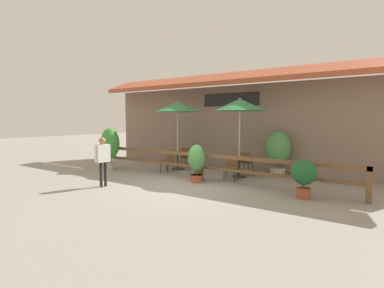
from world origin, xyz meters
TOP-DOWN VIEW (x-y plane):
  - ground_plane at (0.00, 0.00)m, footprint 60.00×60.00m
  - building_facade at (-0.00, 4.10)m, footprint 14.28×1.49m
  - patio_railing at (0.00, 1.05)m, footprint 10.40×0.14m
  - patio_umbrella_near at (-2.09, 2.41)m, footprint 1.96×1.96m
  - dining_table_near at (-2.09, 2.41)m, footprint 1.01×1.01m
  - chair_near_streetside at (-2.02, 1.70)m, footprint 0.43×0.43m
  - chair_near_wallside at (-2.12, 3.13)m, footprint 0.49×0.49m
  - patio_umbrella_middle at (0.84, 2.36)m, footprint 1.96×1.96m
  - dining_table_middle at (0.84, 2.36)m, footprint 1.01×1.01m
  - chair_middle_streetside at (0.89, 1.65)m, footprint 0.51×0.51m
  - chair_middle_wallside at (0.77, 3.06)m, footprint 0.43×0.43m
  - potted_plant_tall_tropical at (-4.38, 0.69)m, footprint 0.83×0.75m
  - potted_plant_broad_leaf at (3.63, 0.61)m, footprint 0.68×0.61m
  - potted_plant_small_flowering at (0.07, 0.68)m, footprint 0.60×0.54m
  - potted_plant_entrance_palm at (1.90, 3.55)m, footprint 0.94×0.85m
  - pedestrian at (-2.00, -1.59)m, footprint 0.24×0.56m

SIDE VIEW (x-z plane):
  - ground_plane at x=0.00m, z-range 0.00..0.00m
  - chair_near_streetside at x=-2.02m, z-range 0.06..0.94m
  - chair_near_wallside at x=-2.12m, z-range 0.06..0.94m
  - chair_middle_streetside at x=0.89m, z-range 0.06..0.94m
  - chair_middle_wallside at x=0.77m, z-range 0.06..0.94m
  - dining_table_near at x=-2.09m, z-range 0.23..1.01m
  - dining_table_middle at x=0.84m, z-range 0.23..1.01m
  - potted_plant_broad_leaf at x=3.63m, z-range 0.11..1.18m
  - patio_railing at x=0.00m, z-range 0.22..1.17m
  - potted_plant_small_flowering at x=0.07m, z-range 0.09..1.37m
  - potted_plant_entrance_palm at x=1.90m, z-range 0.13..1.84m
  - pedestrian at x=-2.00m, z-range 0.23..1.81m
  - potted_plant_tall_tropical at x=-4.38m, z-range 0.20..1.98m
  - building_facade at x=0.00m, z-range 0.05..4.28m
  - patio_umbrella_near at x=-2.09m, z-range 1.21..4.14m
  - patio_umbrella_middle at x=0.84m, z-range 1.21..4.14m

